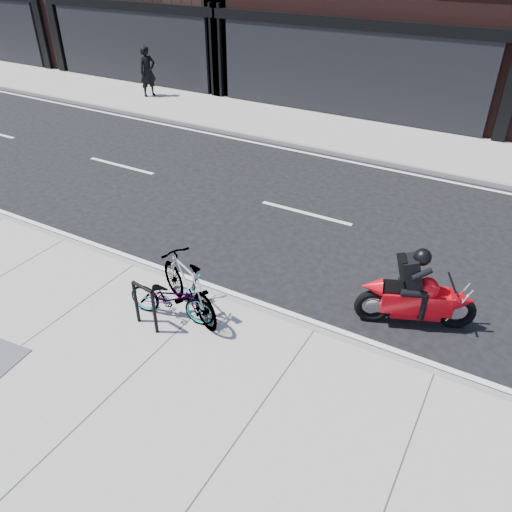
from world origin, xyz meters
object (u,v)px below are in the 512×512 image
Objects in this scene: motorcycle at (423,295)px; pedestrian at (148,71)px; bicycle_front at (172,298)px; bicycle_rear at (188,286)px; bike_rack at (145,303)px.

motorcycle is 15.97m from pedestrian.
bicycle_rear is at bearing -38.46° from bicycle_front.
motorcycle is (3.57, 1.81, -0.06)m from bicycle_rear.
pedestrian is at bearing 31.65° from bicycle_front.
bike_rack is 0.49m from bicycle_front.
bicycle_rear is 0.94× the size of motorcycle.
motorcycle is 1.01× the size of pedestrian.
pedestrian is at bearing 129.65° from bike_rack.
pedestrian reaches higher than bicycle_rear.
pedestrian is (-9.75, 10.61, 0.41)m from bicycle_rear.
bicycle_rear is (0.15, 0.28, 0.13)m from bicycle_front.
pedestrian reaches higher than bike_rack.
pedestrian is at bearing 124.01° from motorcycle.
bicycle_front is (0.23, 0.42, -0.09)m from bike_rack.
bicycle_front is at bearing 61.67° from bike_rack.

